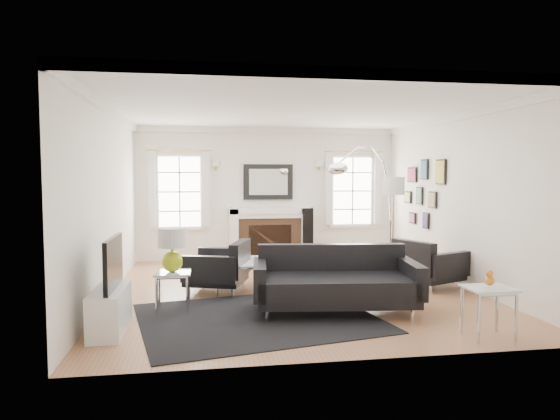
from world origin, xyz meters
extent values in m
plane|color=#9C6741|center=(0.00, 0.00, 0.00)|extent=(6.00, 6.00, 0.00)
cube|color=white|center=(0.00, 3.00, 1.40)|extent=(5.50, 0.04, 2.80)
cube|color=white|center=(0.00, -3.00, 1.40)|extent=(5.50, 0.04, 2.80)
cube|color=white|center=(-2.75, 0.00, 1.40)|extent=(0.04, 6.00, 2.80)
cube|color=white|center=(2.75, 0.00, 1.40)|extent=(0.04, 6.00, 2.80)
cube|color=white|center=(0.00, 0.00, 2.80)|extent=(5.50, 6.00, 0.02)
cube|color=white|center=(0.00, 0.00, 2.74)|extent=(5.50, 6.00, 0.12)
cube|color=white|center=(-0.75, 2.80, 0.55)|extent=(0.18, 0.38, 1.10)
cube|color=white|center=(0.75, 2.80, 0.55)|extent=(0.18, 0.38, 1.10)
cube|color=white|center=(0.00, 2.80, 1.05)|extent=(1.70, 0.38, 0.12)
cube|color=white|center=(0.00, 2.80, 0.95)|extent=(1.50, 0.34, 0.10)
cube|color=brown|center=(0.00, 2.82, 0.45)|extent=(1.30, 0.30, 0.90)
cube|color=black|center=(0.00, 2.72, 0.38)|extent=(0.90, 0.10, 0.76)
cube|color=brown|center=(0.00, 2.55, 0.02)|extent=(1.70, 0.50, 0.04)
cube|color=black|center=(0.00, 2.96, 1.65)|extent=(1.05, 0.06, 0.75)
cube|color=white|center=(0.00, 2.92, 1.65)|extent=(0.82, 0.02, 0.55)
cube|color=white|center=(-1.85, 2.97, 1.45)|extent=(1.00, 0.05, 1.60)
cube|color=white|center=(-1.85, 2.94, 1.45)|extent=(0.84, 0.02, 1.44)
cube|color=white|center=(-2.40, 2.87, 1.50)|extent=(0.14, 0.05, 1.55)
cube|color=white|center=(-1.30, 2.87, 1.50)|extent=(0.14, 0.05, 1.55)
cube|color=white|center=(1.85, 2.97, 1.45)|extent=(1.00, 0.05, 1.60)
cube|color=white|center=(1.85, 2.94, 1.45)|extent=(0.84, 0.02, 1.44)
cube|color=white|center=(1.30, 2.87, 1.50)|extent=(0.14, 0.05, 1.55)
cube|color=white|center=(2.40, 2.87, 1.50)|extent=(0.14, 0.05, 1.55)
cube|color=black|center=(2.72, 0.60, 1.85)|extent=(0.03, 0.34, 0.44)
cube|color=gold|center=(2.70, 0.60, 1.85)|extent=(0.01, 0.29, 0.39)
cube|color=black|center=(2.72, 1.25, 1.90)|extent=(0.03, 0.28, 0.38)
cube|color=#336A8C|center=(2.70, 1.25, 1.90)|extent=(0.01, 0.23, 0.33)
cube|color=black|center=(2.72, 1.80, 1.80)|extent=(0.03, 0.40, 0.30)
cube|color=#A8334C|center=(2.70, 1.80, 1.80)|extent=(0.01, 0.35, 0.25)
cube|color=black|center=(2.72, 0.90, 1.35)|extent=(0.03, 0.30, 0.30)
cube|color=#9A8146|center=(2.70, 0.90, 1.35)|extent=(0.01, 0.25, 0.25)
cube|color=black|center=(2.72, 1.45, 1.40)|extent=(0.03, 0.26, 0.34)
cube|color=#528A65|center=(2.70, 1.45, 1.40)|extent=(0.01, 0.21, 0.29)
cube|color=black|center=(2.72, 2.00, 1.35)|extent=(0.03, 0.32, 0.24)
cube|color=#BBB750|center=(2.70, 2.00, 1.35)|extent=(0.01, 0.27, 0.19)
cube|color=black|center=(2.72, 1.15, 0.95)|extent=(0.03, 0.24, 0.30)
cube|color=#423468|center=(2.70, 1.15, 0.95)|extent=(0.01, 0.19, 0.25)
cube|color=black|center=(2.72, 1.75, 0.95)|extent=(0.03, 0.28, 0.22)
cube|color=#9D5B63|center=(2.70, 1.75, 0.95)|extent=(0.01, 0.23, 0.17)
cube|color=white|center=(-2.45, -1.70, 0.25)|extent=(0.35, 1.00, 0.50)
cube|color=black|center=(-2.40, -1.70, 0.80)|extent=(0.05, 1.00, 0.58)
cube|color=black|center=(-0.72, -1.43, 0.01)|extent=(3.26, 2.89, 0.01)
cube|color=black|center=(0.32, -1.33, 0.31)|extent=(2.12, 1.18, 0.34)
cube|color=black|center=(0.37, -0.90, 0.56)|extent=(2.03, 0.39, 0.56)
cube|color=black|center=(-0.66, -1.21, 0.45)|extent=(0.26, 0.97, 0.43)
cube|color=black|center=(1.30, -1.44, 0.45)|extent=(0.26, 0.97, 0.43)
cube|color=black|center=(-1.18, 0.12, 0.29)|extent=(1.05, 1.05, 0.31)
cube|color=black|center=(-0.82, 0.01, 0.52)|extent=(0.40, 0.84, 0.52)
cube|color=black|center=(-1.05, 0.52, 0.42)|extent=(0.83, 0.38, 0.40)
cube|color=black|center=(-1.31, -0.27, 0.42)|extent=(0.83, 0.38, 0.40)
cube|color=black|center=(2.20, -0.11, 0.29)|extent=(1.08, 1.08, 0.31)
cube|color=black|center=(1.86, -0.25, 0.51)|extent=(0.45, 0.81, 0.51)
cube|color=black|center=(2.36, -0.49, 0.41)|extent=(0.80, 0.43, 0.39)
cube|color=black|center=(2.04, 0.27, 0.41)|extent=(0.80, 0.43, 0.39)
cube|color=silver|center=(-0.72, 0.21, 0.44)|extent=(1.01, 1.01, 0.02)
cylinder|color=silver|center=(-1.19, -0.25, 0.22)|extent=(0.04, 0.04, 0.45)
cylinder|color=silver|center=(-0.26, -0.25, 0.22)|extent=(0.04, 0.04, 0.45)
cylinder|color=silver|center=(-1.19, 0.68, 0.22)|extent=(0.04, 0.04, 0.45)
cylinder|color=silver|center=(-0.26, 0.68, 0.22)|extent=(0.04, 0.04, 0.45)
cube|color=silver|center=(-1.79, -0.90, 0.51)|extent=(0.47, 0.47, 0.02)
cylinder|color=silver|center=(-1.98, -1.09, 0.26)|extent=(0.04, 0.04, 0.52)
cylinder|color=silver|center=(-1.59, -1.09, 0.26)|extent=(0.04, 0.04, 0.52)
cylinder|color=silver|center=(-1.98, -0.70, 0.26)|extent=(0.04, 0.04, 0.52)
cylinder|color=silver|center=(-1.59, -0.70, 0.26)|extent=(0.04, 0.04, 0.52)
cube|color=silver|center=(1.71, -2.58, 0.55)|extent=(0.51, 0.43, 0.02)
cylinder|color=silver|center=(1.49, -2.75, 0.28)|extent=(0.04, 0.04, 0.56)
cylinder|color=silver|center=(1.93, -2.75, 0.28)|extent=(0.04, 0.04, 0.56)
cylinder|color=silver|center=(1.49, -2.40, 0.28)|extent=(0.04, 0.04, 0.56)
cylinder|color=silver|center=(1.93, -2.40, 0.28)|extent=(0.04, 0.04, 0.56)
sphere|color=#B1C718|center=(-1.79, -0.90, 0.65)|extent=(0.27, 0.27, 0.27)
cylinder|color=#B1C718|center=(-1.79, -0.90, 0.79)|extent=(0.04, 0.04, 0.11)
cylinder|color=white|center=(-1.79, -0.90, 0.97)|extent=(0.36, 0.36, 0.26)
sphere|color=orange|center=(1.71, -2.58, 0.64)|extent=(0.11, 0.11, 0.11)
sphere|color=orange|center=(1.71, -2.58, 0.72)|extent=(0.08, 0.08, 0.08)
cube|color=white|center=(2.20, 1.56, 0.10)|extent=(0.25, 0.40, 0.20)
ellipsoid|color=silver|center=(0.80, 0.36, 1.90)|extent=(0.34, 0.34, 0.20)
cylinder|color=gold|center=(1.71, 0.22, 0.02)|extent=(0.22, 0.22, 0.03)
cylinder|color=gold|center=(1.71, 0.22, 0.78)|extent=(0.03, 0.03, 1.56)
cylinder|color=white|center=(1.71, 0.22, 1.62)|extent=(0.36, 0.36, 0.29)
cube|color=black|center=(0.80, 2.65, 0.55)|extent=(0.26, 0.26, 1.11)
camera|label=1|loc=(-1.39, -7.55, 1.79)|focal=32.00mm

